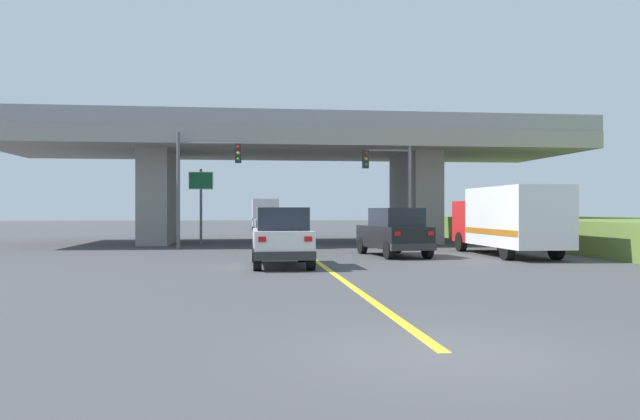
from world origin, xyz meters
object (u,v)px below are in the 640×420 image
at_px(highway_sign, 201,190).
at_px(semi_truck_distant, 265,214).
at_px(suv_lead, 281,237).
at_px(box_truck, 509,219).
at_px(traffic_signal_nearside, 394,178).
at_px(suv_crossing, 394,232).
at_px(sedan_oncoming, 268,223).
at_px(traffic_signal_farside, 200,174).

bearing_deg(highway_sign, semi_truck_distant, 79.62).
height_order(suv_lead, box_truck, box_truck).
bearing_deg(traffic_signal_nearside, suv_crossing, -103.56).
bearing_deg(traffic_signal_nearside, sedan_oncoming, 117.69).
distance_m(suv_crossing, semi_truck_distant, 33.20).
height_order(box_truck, highway_sign, highway_sign).
height_order(suv_lead, semi_truck_distant, semi_truck_distant).
relative_size(traffic_signal_nearside, highway_sign, 1.35).
relative_size(traffic_signal_farside, highway_sign, 1.37).
distance_m(traffic_signal_nearside, traffic_signal_farside, 10.07).
height_order(suv_lead, traffic_signal_nearside, traffic_signal_nearside).
xyz_separation_m(box_truck, traffic_signal_farside, (-13.26, 6.42, 2.20)).
xyz_separation_m(traffic_signal_nearside, highway_sign, (-10.23, 3.03, -0.58)).
xyz_separation_m(box_truck, sedan_oncoming, (-9.40, 18.89, -0.53)).
bearing_deg(suv_lead, traffic_signal_nearside, 58.81).
distance_m(box_truck, semi_truck_distant, 34.58).
bearing_deg(traffic_signal_nearside, suv_lead, -121.19).
bearing_deg(semi_truck_distant, suv_crossing, -82.43).
xyz_separation_m(suv_lead, sedan_oncoming, (0.37, 22.64, -0.00)).
relative_size(suv_lead, suv_crossing, 0.94).
bearing_deg(suv_lead, highway_sign, 104.81).
relative_size(highway_sign, semi_truck_distant, 0.63).
bearing_deg(traffic_signal_nearside, traffic_signal_farside, -176.16).
bearing_deg(traffic_signal_farside, semi_truck_distant, 81.40).
bearing_deg(sedan_oncoming, suv_crossing, -76.06).
bearing_deg(traffic_signal_farside, traffic_signal_nearside, 3.84).
bearing_deg(semi_truck_distant, traffic_signal_nearside, -77.16).
bearing_deg(traffic_signal_nearside, box_truck, -65.65).
bearing_deg(semi_truck_distant, traffic_signal_farside, -98.60).
bearing_deg(suv_lead, suv_crossing, 40.12).
distance_m(suv_crossing, sedan_oncoming, 19.02).
relative_size(traffic_signal_farside, semi_truck_distant, 0.87).
xyz_separation_m(suv_crossing, box_truck, (4.82, -0.43, 0.53)).
relative_size(suv_lead, traffic_signal_farside, 0.76).
xyz_separation_m(traffic_signal_nearside, traffic_signal_farside, (-10.05, -0.67, 0.13)).
xyz_separation_m(suv_crossing, traffic_signal_farside, (-8.44, 5.99, 2.73)).
xyz_separation_m(suv_lead, box_truck, (9.78, 3.75, 0.53)).
bearing_deg(sedan_oncoming, highway_sign, -114.75).
bearing_deg(semi_truck_distant, sedan_oncoming, -90.83).
distance_m(traffic_signal_farside, highway_sign, 3.77).
bearing_deg(box_truck, sedan_oncoming, 116.46).
distance_m(suv_crossing, box_truck, 4.87).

